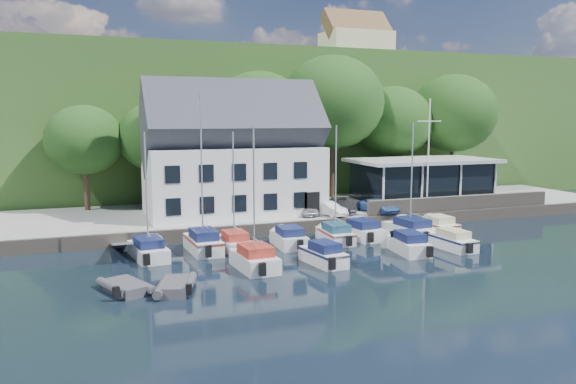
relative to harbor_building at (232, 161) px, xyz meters
name	(u,v)px	position (x,y,z in m)	size (l,w,h in m)	color
ground	(413,266)	(7.00, -16.50, -5.35)	(180.00, 180.00, 0.00)	black
quay	(306,212)	(7.00, 1.00, -4.85)	(60.00, 13.00, 1.00)	gray
quay_face	(337,225)	(7.00, -5.50, -4.85)	(60.00, 0.30, 1.00)	#645C50
hillside	(205,123)	(7.00, 45.50, 2.65)	(160.00, 75.00, 16.00)	#2D4E1D
field_patch	(239,76)	(15.00, 53.50, 10.80)	(50.00, 30.00, 0.30)	#576834
farmhouse	(356,45)	(29.00, 35.50, 14.75)	(10.40, 7.00, 8.20)	beige
harbor_building	(232,161)	(0.00, 0.00, 0.00)	(14.40, 8.20, 8.70)	silver
club_pavilion	(422,181)	(18.00, -0.50, -2.30)	(13.20, 7.20, 4.10)	black
seawall	(461,203)	(19.00, -5.10, -3.75)	(18.00, 0.50, 1.20)	#645C50
gangway	(121,254)	(-9.50, -7.50, -5.35)	(1.20, 6.00, 1.40)	silver
car_silver	(303,208)	(5.16, -3.00, -3.78)	(1.35, 3.36, 1.15)	silver
car_white	(329,209)	(6.99, -3.93, -3.78)	(1.20, 3.44, 1.13)	silver
car_dgrey	(343,206)	(8.70, -3.03, -3.80)	(1.53, 3.76, 1.09)	#323237
car_blue	(379,205)	(11.57, -3.99, -3.75)	(1.38, 3.50, 1.20)	#315897
flagpole	(428,155)	(16.15, -4.17, 0.40)	(2.28, 0.20, 9.50)	silver
tree_0	(85,158)	(-11.43, 5.71, 0.14)	(6.57, 6.57, 8.98)	#193510
tree_1	(158,155)	(-5.44, 5.16, 0.28)	(6.77, 6.77, 9.26)	#193510
tree_2	(259,137)	(4.05, 5.63, 1.76)	(8.94, 8.94, 12.21)	#193510
tree_3	(332,127)	(11.76, 6.05, 2.65)	(10.24, 10.24, 14.00)	#193510
tree_4	(393,140)	(18.77, 6.25, 1.21)	(8.14, 8.14, 11.13)	#193510
tree_5	(453,133)	(25.58, 5.45, 1.87)	(9.10, 9.10, 12.44)	#193510
boat_r1_0	(146,191)	(-7.92, -9.31, -1.03)	(1.93, 6.05, 8.65)	silver
boat_r1_1	(202,181)	(-4.28, -8.74, -0.56)	(1.95, 6.13, 9.59)	silver
boat_r1_2	(234,189)	(-2.25, -9.13, -1.15)	(1.80, 5.37, 8.41)	silver
boat_r1_3	(289,236)	(1.67, -9.13, -4.64)	(2.00, 5.21, 1.42)	silver
boat_r1_4	(336,182)	(5.23, -9.07, -1.01)	(1.85, 5.42, 8.68)	silver
boat_r1_5	(362,229)	(7.55, -8.67, -4.62)	(2.05, 5.32, 1.46)	silver
boat_r1_6	(412,177)	(11.23, -9.42, -0.79)	(2.23, 6.54, 9.13)	silver
boat_r1_7	(438,224)	(14.18, -8.64, -4.67)	(1.99, 5.04, 1.36)	silver
boat_r2_1	(254,192)	(-2.28, -14.04, -0.74)	(2.09, 5.58, 9.22)	silver
boat_r2_2	(323,253)	(2.01, -14.36, -4.63)	(1.68, 5.07, 1.44)	silver
boat_r2_3	(408,242)	(8.48, -13.52, -4.63)	(1.85, 5.74, 1.44)	silver
boat_r2_4	(451,239)	(11.90, -13.51, -4.67)	(1.67, 5.72, 1.37)	silver
dinghy_0	(126,285)	(-9.73, -16.01, -4.98)	(1.92, 3.19, 0.74)	#3D3C41
dinghy_1	(176,284)	(-7.31, -16.71, -4.97)	(1.93, 3.21, 0.75)	#3D3C41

